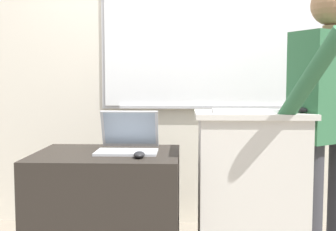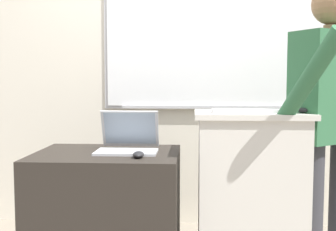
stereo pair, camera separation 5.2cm
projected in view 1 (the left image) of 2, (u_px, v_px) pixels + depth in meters
back_wall at (187, 55)px, 3.38m from camera, size 6.40×0.17×2.72m
lectern_podium at (250, 197)px, 2.41m from camera, size 0.64×0.43×0.99m
side_desk at (108, 216)px, 2.45m from camera, size 0.83×0.63×0.75m
person_presenter at (329, 110)px, 2.39m from camera, size 0.61×0.74×1.70m
laptop at (128, 139)px, 2.47m from camera, size 0.35×0.30×0.24m
wireless_keyboard at (253, 111)px, 2.32m from camera, size 0.44×0.13×0.02m
computer_mouse_by_laptop at (139, 155)px, 2.25m from camera, size 0.06×0.10×0.03m
computer_mouse_by_keyboard at (304, 110)px, 2.29m from camera, size 0.06×0.10×0.03m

